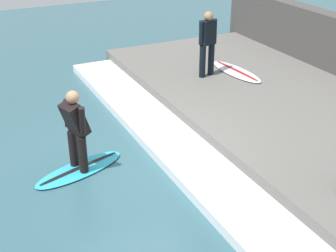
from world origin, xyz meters
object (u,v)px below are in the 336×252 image
(surfboard_waiting_near, at_px, (236,71))
(surfer_riding, at_px, (75,127))
(surfboard_riding, at_px, (80,169))
(surfer_waiting_near, at_px, (208,40))

(surfboard_waiting_near, bearing_deg, surfer_riding, -155.44)
(surfboard_riding, bearing_deg, surfer_riding, 180.00)
(surfer_waiting_near, bearing_deg, surfboard_waiting_near, -10.60)
(surfer_riding, bearing_deg, surfboard_riding, 0.00)
(surfboard_riding, relative_size, surfer_waiting_near, 1.17)
(surfboard_riding, bearing_deg, surfer_waiting_near, 30.33)
(surfer_riding, xyz_separation_m, surfer_waiting_near, (3.94, 2.30, 0.39))
(surfer_waiting_near, height_order, surfboard_waiting_near, surfer_waiting_near)
(surfer_riding, relative_size, surfer_waiting_near, 0.93)
(surfer_waiting_near, distance_m, surfboard_waiting_near, 1.17)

